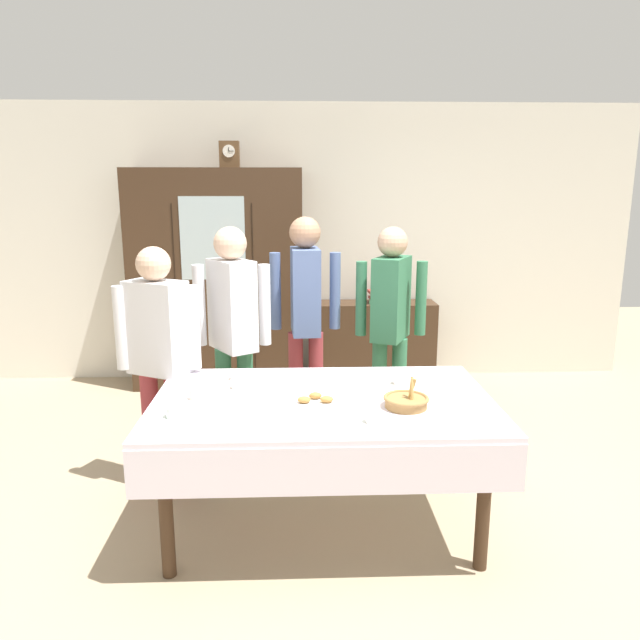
{
  "coord_description": "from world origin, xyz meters",
  "views": [
    {
      "loc": [
        -0.13,
        -3.25,
        1.89
      ],
      "look_at": [
        0.0,
        0.2,
        1.12
      ],
      "focal_mm": 32.99,
      "sensor_mm": 36.0,
      "label": 1
    }
  ],
  "objects_px": {
    "bookshelf_low": "(376,342)",
    "tea_cup_back_edge": "(373,418)",
    "tea_cup_mid_right": "(237,376)",
    "person_behind_table_right": "(233,322)",
    "tea_cup_far_right": "(400,381)",
    "person_near_right_end": "(305,307)",
    "bread_basket": "(406,401)",
    "mantel_clock": "(230,155)",
    "pastry_plate": "(315,402)",
    "spoon_far_left": "(456,411)",
    "spoon_center": "(269,419)",
    "tea_cup_near_right": "(239,385)",
    "spoon_near_left": "(337,379)",
    "tea_cup_near_left": "(196,395)",
    "wall_cabinet": "(218,280)",
    "person_behind_table_left": "(391,314)",
    "person_by_cabinet": "(158,346)",
    "book_stack": "(377,297)",
    "tea_cup_front_edge": "(174,413)",
    "dining_table": "(323,416)"
  },
  "relations": [
    {
      "from": "tea_cup_front_edge",
      "to": "tea_cup_near_right",
      "type": "xyz_separation_m",
      "value": [
        0.28,
        0.42,
        0.0
      ]
    },
    {
      "from": "wall_cabinet",
      "to": "tea_cup_mid_right",
      "type": "bearing_deg",
      "value": -79.84
    },
    {
      "from": "dining_table",
      "to": "spoon_center",
      "type": "bearing_deg",
      "value": -136.37
    },
    {
      "from": "tea_cup_far_right",
      "to": "spoon_center",
      "type": "xyz_separation_m",
      "value": [
        -0.74,
        -0.5,
        -0.02
      ]
    },
    {
      "from": "bookshelf_low",
      "to": "tea_cup_near_right",
      "type": "bearing_deg",
      "value": -114.42
    },
    {
      "from": "wall_cabinet",
      "to": "person_near_right_end",
      "type": "bearing_deg",
      "value": -58.24
    },
    {
      "from": "book_stack",
      "to": "bread_basket",
      "type": "height_order",
      "value": "bread_basket"
    },
    {
      "from": "wall_cabinet",
      "to": "tea_cup_near_right",
      "type": "distance_m",
      "value": 2.45
    },
    {
      "from": "mantel_clock",
      "to": "tea_cup_mid_right",
      "type": "xyz_separation_m",
      "value": [
        0.25,
        -2.23,
        -1.4
      ]
    },
    {
      "from": "tea_cup_far_right",
      "to": "spoon_near_left",
      "type": "height_order",
      "value": "tea_cup_far_right"
    },
    {
      "from": "bread_basket",
      "to": "person_near_right_end",
      "type": "height_order",
      "value": "person_near_right_end"
    },
    {
      "from": "dining_table",
      "to": "tea_cup_far_right",
      "type": "bearing_deg",
      "value": 26.67
    },
    {
      "from": "spoon_far_left",
      "to": "tea_cup_near_left",
      "type": "bearing_deg",
      "value": 170.68
    },
    {
      "from": "bookshelf_low",
      "to": "person_behind_table_left",
      "type": "distance_m",
      "value": 1.57
    },
    {
      "from": "tea_cup_mid_right",
      "to": "person_behind_table_right",
      "type": "xyz_separation_m",
      "value": [
        -0.08,
        0.55,
        0.21
      ]
    },
    {
      "from": "mantel_clock",
      "to": "spoon_far_left",
      "type": "distance_m",
      "value": 3.44
    },
    {
      "from": "book_stack",
      "to": "tea_cup_near_right",
      "type": "bearing_deg",
      "value": -114.42
    },
    {
      "from": "spoon_far_left",
      "to": "spoon_near_left",
      "type": "height_order",
      "value": "same"
    },
    {
      "from": "tea_cup_mid_right",
      "to": "pastry_plate",
      "type": "xyz_separation_m",
      "value": [
        0.46,
        -0.42,
        -0.02
      ]
    },
    {
      "from": "mantel_clock",
      "to": "pastry_plate",
      "type": "xyz_separation_m",
      "value": [
        0.71,
        -2.65,
        -1.42
      ]
    },
    {
      "from": "bookshelf_low",
      "to": "mantel_clock",
      "type": "bearing_deg",
      "value": -177.89
    },
    {
      "from": "pastry_plate",
      "to": "person_by_cabinet",
      "type": "bearing_deg",
      "value": 148.24
    },
    {
      "from": "person_behind_table_left",
      "to": "spoon_far_left",
      "type": "bearing_deg",
      "value": -84.66
    },
    {
      "from": "tea_cup_mid_right",
      "to": "person_near_right_end",
      "type": "relative_size",
      "value": 0.08
    },
    {
      "from": "tea_cup_near_right",
      "to": "person_by_cabinet",
      "type": "relative_size",
      "value": 0.08
    },
    {
      "from": "tea_cup_back_edge",
      "to": "bread_basket",
      "type": "distance_m",
      "value": 0.29
    },
    {
      "from": "spoon_far_left",
      "to": "wall_cabinet",
      "type": "bearing_deg",
      "value": 119.51
    },
    {
      "from": "person_near_right_end",
      "to": "spoon_near_left",
      "type": "bearing_deg",
      "value": -78.84
    },
    {
      "from": "spoon_near_left",
      "to": "person_by_cabinet",
      "type": "relative_size",
      "value": 0.08
    },
    {
      "from": "tea_cup_near_right",
      "to": "spoon_near_left",
      "type": "relative_size",
      "value": 1.09
    },
    {
      "from": "mantel_clock",
      "to": "tea_cup_mid_right",
      "type": "relative_size",
      "value": 1.85
    },
    {
      "from": "spoon_far_left",
      "to": "person_behind_table_right",
      "type": "bearing_deg",
      "value": 138.67
    },
    {
      "from": "tea_cup_far_right",
      "to": "tea_cup_near_right",
      "type": "bearing_deg",
      "value": -177.52
    },
    {
      "from": "tea_cup_mid_right",
      "to": "tea_cup_back_edge",
      "type": "xyz_separation_m",
      "value": [
        0.73,
        -0.69,
        0.0
      ]
    },
    {
      "from": "wall_cabinet",
      "to": "tea_cup_front_edge",
      "type": "xyz_separation_m",
      "value": [
        0.15,
        -2.82,
        -0.24
      ]
    },
    {
      "from": "mantel_clock",
      "to": "tea_cup_mid_right",
      "type": "bearing_deg",
      "value": -83.65
    },
    {
      "from": "bookshelf_low",
      "to": "spoon_near_left",
      "type": "relative_size",
      "value": 9.73
    },
    {
      "from": "mantel_clock",
      "to": "tea_cup_mid_right",
      "type": "distance_m",
      "value": 2.64
    },
    {
      "from": "tea_cup_mid_right",
      "to": "tea_cup_near_right",
      "type": "bearing_deg",
      "value": -80.41
    },
    {
      "from": "tea_cup_mid_right",
      "to": "person_behind_table_right",
      "type": "distance_m",
      "value": 0.59
    },
    {
      "from": "spoon_near_left",
      "to": "spoon_center",
      "type": "distance_m",
      "value": 0.73
    },
    {
      "from": "tea_cup_back_edge",
      "to": "tea_cup_near_right",
      "type": "distance_m",
      "value": 0.88
    },
    {
      "from": "tea_cup_far_right",
      "to": "spoon_far_left",
      "type": "height_order",
      "value": "tea_cup_far_right"
    },
    {
      "from": "tea_cup_back_edge",
      "to": "person_behind_table_right",
      "type": "xyz_separation_m",
      "value": [
        -0.81,
        1.24,
        0.21
      ]
    },
    {
      "from": "tea_cup_near_left",
      "to": "person_near_right_end",
      "type": "bearing_deg",
      "value": 63.78
    },
    {
      "from": "bookshelf_low",
      "to": "tea_cup_back_edge",
      "type": "relative_size",
      "value": 8.91
    },
    {
      "from": "tea_cup_far_right",
      "to": "person_near_right_end",
      "type": "xyz_separation_m",
      "value": [
        -0.54,
        1.03,
        0.24
      ]
    },
    {
      "from": "bread_basket",
      "to": "spoon_center",
      "type": "relative_size",
      "value": 2.02
    },
    {
      "from": "book_stack",
      "to": "tea_cup_front_edge",
      "type": "xyz_separation_m",
      "value": [
        -1.4,
        -2.87,
        -0.06
      ]
    },
    {
      "from": "spoon_far_left",
      "to": "spoon_center",
      "type": "distance_m",
      "value": 0.96
    }
  ]
}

